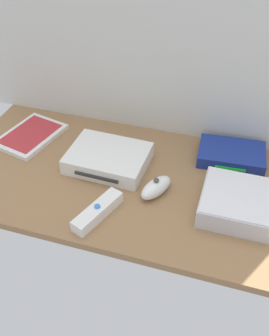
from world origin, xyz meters
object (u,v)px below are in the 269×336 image
Objects in this scene: game_console at (108,158)px; remote_wand at (98,211)px; network_router at (231,155)px; mini_computer at (237,202)px; game_case at (31,136)px; remote_nunchuk at (156,187)px.

remote_wand is at bearing -75.66° from game_console.
network_router is (31.74, 12.21, -0.50)cm from game_console.
game_console is 35.97cm from mini_computer.
mini_computer is (35.25, -7.17, 0.44)cm from game_console.
game_console reaches higher than game_case.
mini_computer reaches higher than remote_nunchuk.
remote_nunchuk reaches higher than game_case.
remote_nunchuk is at bearing 65.80° from remote_wand.
mini_computer is at bearing 40.21° from remote_wand.
network_router is at bearing 22.73° from game_console.
game_case is at bearing -176.97° from network_router.
game_case is 1.15× the size of network_router.
network_router is at bearing 100.27° from mini_computer.
remote_wand is (-31.04, -11.57, -1.13)cm from mini_computer.
game_console is 16.94cm from remote_nunchuk.
remote_wand is (30.65, -23.74, 0.75)cm from game_case.
remote_wand is (4.20, -18.74, -0.69)cm from game_console.
mini_computer reaches higher than remote_wand.
network_router is (58.18, 7.21, 0.94)cm from game_case.
game_case is (-61.69, 12.17, -1.88)cm from mini_computer.
remote_wand is at bearing -24.92° from game_case.
network_router reaches higher than game_case.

